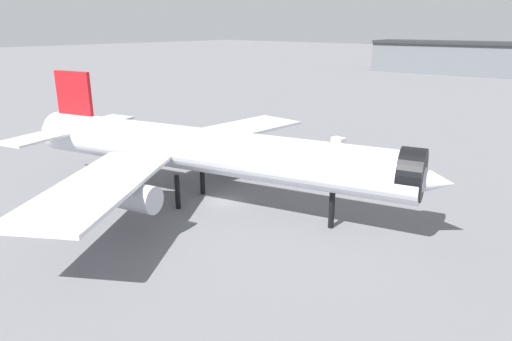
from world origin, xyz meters
The scene contains 4 objects.
ground centered at (0.00, 0.00, 0.00)m, with size 900.00×900.00×0.00m, color slate.
airliner_near_gate centered at (-1.14, -1.71, 6.68)m, with size 54.35×48.57×15.16m.
baggage_cart_trailing centered at (-3.37, 32.41, 0.98)m, with size 2.62×2.24×1.82m.
traffic_cone_near_nose centered at (-13.88, 25.82, 0.30)m, with size 0.48×0.48×0.59m, color #F2600C.
Camera 1 is at (38.33, -36.71, 20.98)m, focal length 32.12 mm.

